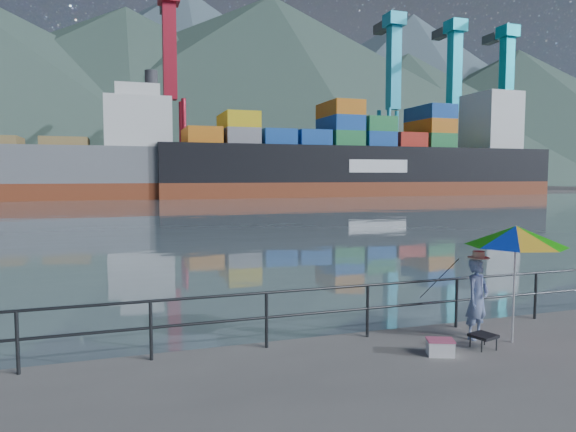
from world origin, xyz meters
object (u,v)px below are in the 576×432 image
at_px(beach_umbrella, 516,236).
at_px(bulk_carrier, 25,168).
at_px(fisherman, 477,299).
at_px(container_ship, 372,159).
at_px(cooler_bag, 440,348).

distance_m(beach_umbrella, bulk_carrier, 72.12).
distance_m(fisherman, bulk_carrier, 71.65).
bearing_deg(fisherman, container_ship, 43.90).
bearing_deg(cooler_bag, bulk_carrier, 125.85).
bearing_deg(fisherman, bulk_carrier, 84.78).
bearing_deg(beach_umbrella, cooler_bag, -174.18).
bearing_deg(beach_umbrella, bulk_carrier, 105.36).
relative_size(cooler_bag, container_ship, 0.01).
distance_m(beach_umbrella, cooler_bag, 2.50).
relative_size(fisherman, beach_umbrella, 0.70).
xyz_separation_m(cooler_bag, container_ship, (34.62, 69.75, 5.66)).
xyz_separation_m(bulk_carrier, container_ship, (52.05, 0.06, 1.67)).
distance_m(beach_umbrella, container_ship, 77.08).
bearing_deg(beach_umbrella, container_ship, 64.66).
xyz_separation_m(cooler_bag, bulk_carrier, (-17.43, 69.68, 3.98)).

